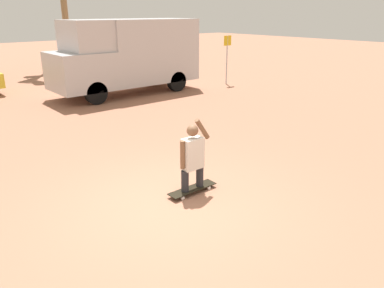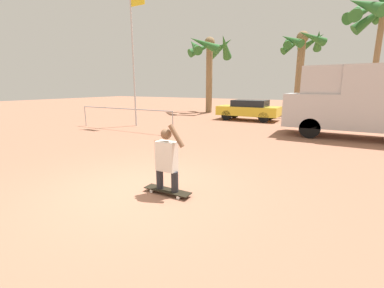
{
  "view_description": "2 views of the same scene",
  "coord_description": "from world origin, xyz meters",
  "px_view_note": "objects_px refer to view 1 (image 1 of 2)",
  "views": [
    {
      "loc": [
        -3.43,
        -4.7,
        3.23
      ],
      "look_at": [
        0.81,
        0.33,
        0.88
      ],
      "focal_mm": 35.0,
      "sensor_mm": 36.0,
      "label": 1
    },
    {
      "loc": [
        3.44,
        -3.82,
        2.11
      ],
      "look_at": [
        0.81,
        0.89,
        0.9
      ],
      "focal_mm": 24.0,
      "sensor_mm": 36.0,
      "label": 2
    }
  ],
  "objects_px": {
    "skateboard": "(192,189)",
    "street_sign": "(227,53)",
    "person_skateboarder": "(192,155)",
    "camper_van": "(129,54)"
  },
  "relations": [
    {
      "from": "person_skateboarder",
      "to": "camper_van",
      "type": "relative_size",
      "value": 0.22
    },
    {
      "from": "skateboard",
      "to": "camper_van",
      "type": "distance_m",
      "value": 9.58
    },
    {
      "from": "person_skateboarder",
      "to": "camper_van",
      "type": "xyz_separation_m",
      "value": [
        3.9,
        8.61,
        0.84
      ]
    },
    {
      "from": "camper_van",
      "to": "street_sign",
      "type": "height_order",
      "value": "camper_van"
    },
    {
      "from": "skateboard",
      "to": "person_skateboarder",
      "type": "bearing_deg",
      "value": 180.0
    },
    {
      "from": "person_skateboarder",
      "to": "camper_van",
      "type": "height_order",
      "value": "camper_van"
    },
    {
      "from": "person_skateboarder",
      "to": "street_sign",
      "type": "distance_m",
      "value": 11.29
    },
    {
      "from": "skateboard",
      "to": "person_skateboarder",
      "type": "xyz_separation_m",
      "value": [
        -0.0,
        0.0,
        0.69
      ]
    },
    {
      "from": "skateboard",
      "to": "street_sign",
      "type": "height_order",
      "value": "street_sign"
    },
    {
      "from": "person_skateboarder",
      "to": "street_sign",
      "type": "relative_size",
      "value": 0.61
    }
  ]
}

